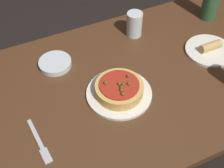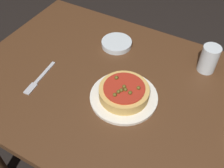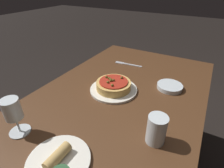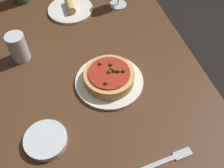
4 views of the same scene
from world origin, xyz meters
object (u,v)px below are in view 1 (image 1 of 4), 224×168
object	(u,v)px
side_bowl	(55,63)
fork	(40,143)
dining_table	(137,92)
pizza	(119,89)
water_cup	(134,24)
side_plate	(210,50)
dinner_plate	(119,93)

from	to	relation	value
side_bowl	fork	size ratio (longest dim) A/B	0.70
dining_table	fork	world-z (taller)	fork
pizza	water_cup	bearing A→B (deg)	53.31
dining_table	side_plate	bearing A→B (deg)	1.33
pizza	side_plate	xyz separation A→B (m)	(0.46, 0.05, -0.02)
pizza	side_plate	bearing A→B (deg)	6.42
side_bowl	side_plate	size ratio (longest dim) A/B	0.65
side_bowl	side_plate	bearing A→B (deg)	-17.97
pizza	water_cup	size ratio (longest dim) A/B	1.60
pizza	dinner_plate	bearing A→B (deg)	104.86
dining_table	pizza	size ratio (longest dim) A/B	8.25
dining_table	side_plate	world-z (taller)	side_plate
dinner_plate	side_plate	size ratio (longest dim) A/B	1.20
dining_table	pizza	bearing A→B (deg)	-158.06
side_bowl	fork	xyz separation A→B (m)	(-0.17, -0.34, -0.01)
dinner_plate	water_cup	xyz separation A→B (m)	(0.22, 0.30, 0.05)
side_bowl	side_plate	xyz separation A→B (m)	(0.63, -0.20, -0.00)
dining_table	side_bowl	world-z (taller)	side_bowl
side_plate	side_bowl	bearing A→B (deg)	162.03
dining_table	side_bowl	size ratio (longest dim) A/B	11.12
dinner_plate	dining_table	bearing A→B (deg)	21.86
fork	water_cup	bearing A→B (deg)	119.51
pizza	side_bowl	bearing A→B (deg)	123.36
pizza	fork	xyz separation A→B (m)	(-0.33, -0.08, -0.03)
fork	side_plate	world-z (taller)	side_plate
pizza	fork	distance (m)	0.34
fork	dinner_plate	bearing A→B (deg)	98.93
water_cup	fork	size ratio (longest dim) A/B	0.59
dinner_plate	fork	size ratio (longest dim) A/B	1.30
pizza	water_cup	distance (m)	0.37
dining_table	pizza	world-z (taller)	pizza
dinner_plate	side_plate	world-z (taller)	side_plate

